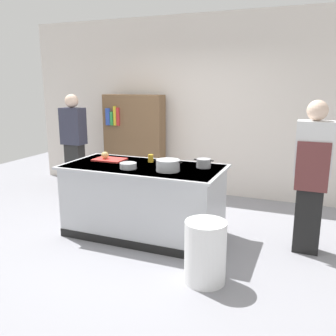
% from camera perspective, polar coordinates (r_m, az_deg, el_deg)
% --- Properties ---
extents(ground_plane, '(10.00, 10.00, 0.00)m').
position_cam_1_polar(ground_plane, '(4.75, -3.77, -10.29)').
color(ground_plane, gray).
extents(back_wall, '(6.40, 0.12, 3.00)m').
position_cam_1_polar(back_wall, '(6.32, 4.44, 9.60)').
color(back_wall, silver).
rests_on(back_wall, ground_plane).
extents(counter_island, '(1.98, 0.98, 0.90)m').
position_cam_1_polar(counter_island, '(4.58, -3.86, -4.95)').
color(counter_island, '#B7BABF').
rests_on(counter_island, ground_plane).
extents(cutting_board, '(0.40, 0.28, 0.02)m').
position_cam_1_polar(cutting_board, '(4.84, -9.18, 1.32)').
color(cutting_board, red).
rests_on(cutting_board, counter_island).
extents(onion, '(0.10, 0.10, 0.10)m').
position_cam_1_polar(onion, '(4.84, -9.88, 1.99)').
color(onion, tan).
rests_on(onion, cutting_board).
extents(stock_pot, '(0.34, 0.27, 0.13)m').
position_cam_1_polar(stock_pot, '(4.18, -0.00, 0.42)').
color(stock_pot, '#B7BABF').
rests_on(stock_pot, counter_island).
extents(sauce_pan, '(0.24, 0.17, 0.11)m').
position_cam_1_polar(sauce_pan, '(4.37, 5.62, 0.76)').
color(sauce_pan, '#99999E').
rests_on(sauce_pan, counter_island).
extents(mixing_bowl, '(0.20, 0.20, 0.07)m').
position_cam_1_polar(mixing_bowl, '(4.33, -6.28, 0.36)').
color(mixing_bowl, '#B7BABF').
rests_on(mixing_bowl, counter_island).
extents(juice_cup, '(0.07, 0.07, 0.10)m').
position_cam_1_polar(juice_cup, '(4.66, -2.73, 1.53)').
color(juice_cup, yellow).
rests_on(juice_cup, counter_island).
extents(trash_bin, '(0.40, 0.40, 0.62)m').
position_cam_1_polar(trash_bin, '(3.59, 5.88, -12.99)').
color(trash_bin, white).
rests_on(trash_bin, ground_plane).
extents(person_chef, '(0.38, 0.25, 1.72)m').
position_cam_1_polar(person_chef, '(4.29, 21.66, -0.91)').
color(person_chef, black).
rests_on(person_chef, ground_plane).
extents(person_guest, '(0.38, 0.24, 1.72)m').
position_cam_1_polar(person_guest, '(6.27, -14.56, 3.77)').
color(person_guest, '#262626').
rests_on(person_guest, ground_plane).
extents(bookshelf, '(1.10, 0.31, 1.70)m').
position_cam_1_polar(bookshelf, '(6.52, -5.34, 3.96)').
color(bookshelf, brown).
rests_on(bookshelf, ground_plane).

